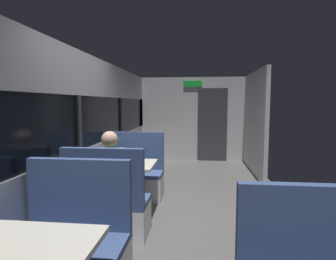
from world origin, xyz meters
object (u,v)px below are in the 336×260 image
(dining_table_mid_window, at_px, (123,170))
(seated_passenger, at_px, (110,191))
(bench_mid_window_facing_end, at_px, (108,209))
(bench_mid_window_facing_entry, at_px, (135,178))
(bench_near_window_facing_entry, at_px, (73,251))

(dining_table_mid_window, relative_size, seated_passenger, 0.71)
(dining_table_mid_window, distance_m, bench_mid_window_facing_end, 0.77)
(dining_table_mid_window, bearing_deg, seated_passenger, -90.00)
(seated_passenger, bearing_deg, bench_mid_window_facing_entry, 90.00)
(bench_near_window_facing_entry, relative_size, bench_mid_window_facing_entry, 1.00)
(bench_near_window_facing_entry, bearing_deg, dining_table_mid_window, 90.00)
(bench_mid_window_facing_end, xyz_separation_m, seated_passenger, (0.00, 0.07, 0.21))
(dining_table_mid_window, xyz_separation_m, seated_passenger, (0.00, -0.63, -0.10))
(bench_near_window_facing_entry, distance_m, bench_mid_window_facing_entry, 2.34)
(dining_table_mid_window, bearing_deg, bench_mid_window_facing_entry, 90.00)
(dining_table_mid_window, relative_size, bench_mid_window_facing_end, 0.82)
(bench_mid_window_facing_entry, distance_m, seated_passenger, 1.34)
(bench_near_window_facing_entry, xyz_separation_m, bench_mid_window_facing_end, (0.00, 0.95, 0.00))
(bench_mid_window_facing_end, bearing_deg, seated_passenger, 90.00)
(seated_passenger, bearing_deg, dining_table_mid_window, 90.00)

